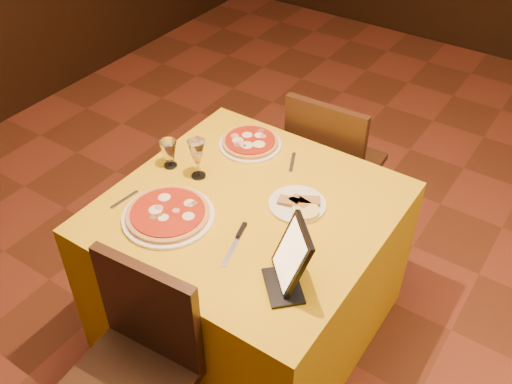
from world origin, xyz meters
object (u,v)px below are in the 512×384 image
Objects in this scene: main_table at (249,268)px; water_glass at (169,154)px; wine_glass at (197,159)px; pizza_far at (250,143)px; tablet at (292,255)px; chair_main_far at (336,163)px; pizza_near at (168,215)px.

water_glass reaches higher than main_table.
wine_glass is (-0.29, 0.04, 0.47)m from main_table.
main_table is 5.79× the size of wine_glass.
water_glass is (-0.21, -0.33, 0.05)m from pizza_far.
tablet is (0.79, -0.27, 0.06)m from water_glass.
tablet is (0.35, -1.06, 0.41)m from chair_main_far.
tablet reaches higher than pizza_near.
water_glass is at bearing 58.55° from chair_main_far.
main_table is 0.51m from pizza_near.
main_table is at bearing -7.47° from wine_glass.
pizza_near is 0.58m from tablet.
pizza_far is at bearing 91.02° from pizza_near.
wine_glass reaches higher than pizza_near.
water_glass is (-0.15, -0.01, -0.03)m from wine_glass.
main_table is 0.62m from water_glass.
pizza_far is 0.33m from wine_glass.
water_glass is at bearing -153.60° from tablet.
pizza_far is 1.53× the size of wine_glass.
pizza_near is at bearing -132.94° from main_table.
pizza_near is (-0.22, -0.24, 0.39)m from main_table.
pizza_near and pizza_far have the same top height.
pizza_far is at bearing 79.76° from wine_glass.
water_glass is 0.53× the size of tablet.
pizza_near is 2.85× the size of water_glass.
wine_glass is (-0.07, 0.28, 0.08)m from pizza_near.
chair_main_far is 3.13× the size of pizza_far.
wine_glass is (-0.29, -0.78, 0.39)m from chair_main_far.
main_table is 2.97× the size of pizza_near.
pizza_far is (-0.23, 0.35, 0.39)m from main_table.
tablet is (0.35, -0.24, 0.49)m from main_table.
chair_main_far reaches higher than water_glass.
pizza_near is 0.59m from pizza_far.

